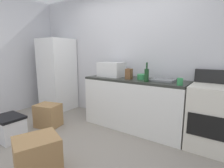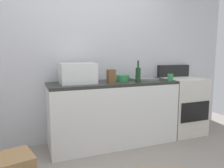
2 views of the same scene
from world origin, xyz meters
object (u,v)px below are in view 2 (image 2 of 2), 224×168
mixing_bowl (123,78)px  wine_bottle (138,74)px  knife_block (111,76)px  microwave (78,73)px  stove_oven (182,104)px  coffee_mug (170,77)px

mixing_bowl → wine_bottle: bearing=-51.3°
wine_bottle → knife_block: size_ratio=1.67×
wine_bottle → mixing_bowl: wine_bottle is taller
microwave → stove_oven: bearing=-0.2°
stove_oven → coffee_mug: size_ratio=11.00×
microwave → coffee_mug: microwave is taller
stove_oven → mixing_bowl: size_ratio=5.79×
coffee_mug → stove_oven: bearing=27.9°
stove_oven → wine_bottle: (-0.92, -0.18, 0.54)m
wine_bottle → mixing_bowl: bearing=128.7°
wine_bottle → coffee_mug: bearing=-3.8°
wine_bottle → knife_block: wine_bottle is taller
wine_bottle → knife_block: (-0.36, 0.09, -0.02)m
knife_block → mixing_bowl: size_ratio=0.95×
coffee_mug → mixing_bowl: bearing=161.7°
knife_block → mixing_bowl: knife_block is taller
stove_oven → coffee_mug: (-0.41, -0.22, 0.48)m
stove_oven → microwave: size_ratio=2.39×
stove_oven → mixing_bowl: 1.17m
stove_oven → knife_block: 1.39m
coffee_mug → mixing_bowl: coffee_mug is taller
knife_block → coffee_mug: bearing=-7.9°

